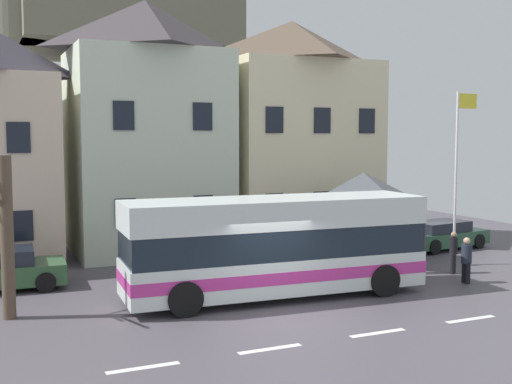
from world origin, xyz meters
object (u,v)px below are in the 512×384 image
at_px(townhouse_01, 147,127).
at_px(pedestrian_01, 466,259).
at_px(parked_car_00, 442,235).
at_px(pedestrian_00, 419,251).
at_px(bus_shelter, 363,188).
at_px(public_bench, 384,239).
at_px(transit_bus, 275,247).
at_px(pedestrian_03, 352,246).
at_px(flagpole, 458,165).
at_px(bare_tree_00, 6,235).
at_px(hilltop_castle, 120,115).
at_px(parked_car_02, 350,242).
at_px(townhouse_02, 292,132).
at_px(parked_car_01, 0,270).
at_px(pedestrian_02, 453,252).

distance_m(townhouse_01, pedestrian_01, 13.98).
height_order(parked_car_00, pedestrian_00, pedestrian_00).
bearing_deg(bus_shelter, public_bench, 38.76).
distance_m(bus_shelter, pedestrian_00, 3.42).
bearing_deg(transit_bus, pedestrian_03, 30.75).
xyz_separation_m(bus_shelter, flagpole, (2.96, -1.93, 0.91)).
distance_m(bus_shelter, bare_tree_00, 13.43).
height_order(hilltop_castle, pedestrian_01, hilltop_castle).
distance_m(parked_car_02, flagpole, 5.26).
relative_size(townhouse_02, parked_car_02, 2.18).
relative_size(parked_car_00, parked_car_01, 1.11).
relative_size(parked_car_02, pedestrian_01, 3.04).
distance_m(townhouse_02, hilltop_castle, 22.75).
bearing_deg(pedestrian_00, bus_shelter, 105.27).
bearing_deg(pedestrian_02, pedestrian_00, 156.82).
height_order(bus_shelter, bare_tree_00, bare_tree_00).
bearing_deg(transit_bus, public_bench, 37.49).
bearing_deg(townhouse_02, pedestrian_00, -84.86).
relative_size(townhouse_02, bare_tree_00, 2.32).
xyz_separation_m(townhouse_01, pedestrian_03, (5.78, -7.18, -4.36)).
relative_size(transit_bus, pedestrian_01, 6.09).
xyz_separation_m(parked_car_01, pedestrian_02, (15.06, -3.99, 0.12)).
relative_size(townhouse_02, bus_shelter, 2.86).
bearing_deg(pedestrian_02, parked_car_02, 112.57).
bearing_deg(pedestrian_03, parked_car_02, 59.48).
bearing_deg(parked_car_02, townhouse_02, -80.64).
distance_m(parked_car_02, pedestrian_02, 4.52).
distance_m(parked_car_01, flagpole, 16.73).
distance_m(hilltop_castle, parked_car_02, 28.28).
bearing_deg(transit_bus, flagpole, 13.52).
bearing_deg(parked_car_02, bus_shelter, 91.59).
bearing_deg(townhouse_01, pedestrian_01, -51.33).
relative_size(parked_car_02, public_bench, 3.25).
xyz_separation_m(parked_car_00, pedestrian_02, (-2.99, -4.18, 0.16)).
relative_size(townhouse_01, bare_tree_00, 2.39).
xyz_separation_m(townhouse_02, bare_tree_00, (-13.06, -8.80, -2.85)).
bearing_deg(parked_car_02, parked_car_01, 8.08).
xyz_separation_m(hilltop_castle, parked_car_02, (3.57, -27.42, -5.95)).
relative_size(townhouse_01, townhouse_02, 1.03).
distance_m(parked_car_02, public_bench, 2.39).
bearing_deg(flagpole, pedestrian_03, 171.61).
xyz_separation_m(townhouse_01, pedestrian_02, (8.92, -8.97, -4.55)).
xyz_separation_m(transit_bus, parked_car_00, (10.30, 4.60, -0.93)).
bearing_deg(hilltop_castle, bus_shelter, -83.08).
bearing_deg(parked_car_02, pedestrian_01, 108.46).
distance_m(bus_shelter, public_bench, 3.91).
bearing_deg(public_bench, bare_tree_00, -163.33).
xyz_separation_m(transit_bus, bare_tree_00, (-7.66, 0.76, 0.75)).
xyz_separation_m(townhouse_01, flagpole, (10.03, -7.81, -1.46)).
relative_size(hilltop_castle, pedestrian_02, 27.62).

